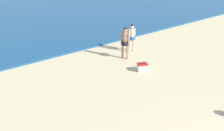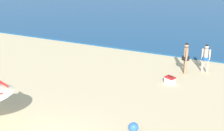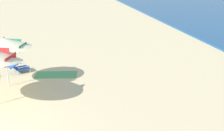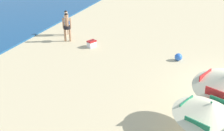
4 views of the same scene
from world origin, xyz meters
name	(u,v)px [view 1 (image 1 of 4)]	position (x,y,z in m)	size (l,w,h in m)	color
person_standing_near_shore	(125,41)	(2.90, 9.71, 1.02)	(0.43, 0.50, 1.76)	tan
person_standing_beside	(132,36)	(3.89, 10.30, 0.94)	(0.48, 0.40, 1.63)	beige
cooler_box	(142,67)	(2.53, 7.92, 0.20)	(0.60, 0.53, 0.43)	white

